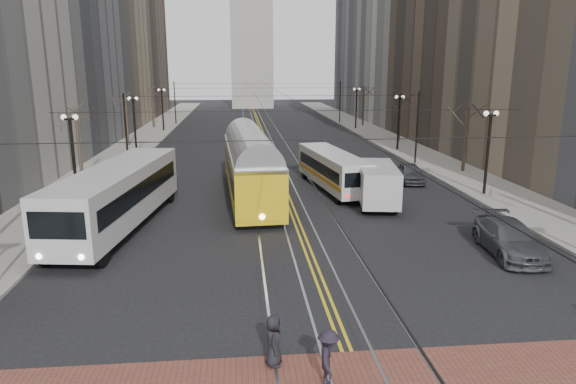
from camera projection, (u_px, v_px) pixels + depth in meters
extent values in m
plane|color=black|center=(341.00, 336.00, 17.09)|extent=(260.00, 260.00, 0.00)
cube|color=gray|center=(137.00, 144.00, 59.19)|extent=(5.00, 140.00, 0.15)
cube|color=gray|center=(390.00, 141.00, 62.00)|extent=(5.00, 140.00, 0.15)
cube|color=gray|center=(266.00, 143.00, 60.61)|extent=(4.80, 130.00, 0.02)
cube|color=gold|center=(266.00, 143.00, 60.61)|extent=(0.42, 130.00, 0.01)
cube|color=brown|center=(113.00, 4.00, 93.16)|extent=(16.00, 20.00, 40.00)
cube|color=slate|center=(387.00, 7.00, 97.92)|extent=(16.00, 20.00, 40.00)
cylinder|color=black|center=(74.00, 163.00, 32.56)|extent=(0.20, 0.20, 5.60)
cylinder|color=black|center=(135.00, 127.00, 51.90)|extent=(0.20, 0.20, 5.60)
cylinder|color=black|center=(163.00, 111.00, 71.25)|extent=(0.20, 0.20, 5.60)
cylinder|color=black|center=(487.00, 156.00, 35.12)|extent=(0.20, 0.20, 5.60)
cylinder|color=black|center=(398.00, 125.00, 54.46)|extent=(0.20, 0.20, 5.60)
cylinder|color=black|center=(356.00, 110.00, 73.80)|extent=(0.20, 0.20, 5.60)
cylinder|color=#382D23|center=(79.00, 145.00, 40.11)|extent=(0.28, 0.28, 5.60)
cylinder|color=#382D23|center=(127.00, 122.00, 57.52)|extent=(0.28, 0.28, 5.60)
cylinder|color=#382D23|center=(153.00, 109.00, 74.93)|extent=(0.28, 0.28, 5.60)
cylinder|color=#382D23|center=(465.00, 140.00, 43.04)|extent=(0.28, 0.28, 5.60)
cylinder|color=#382D23|center=(399.00, 119.00, 60.45)|extent=(0.28, 0.28, 5.60)
cylinder|color=#382D23|center=(363.00, 107.00, 77.86)|extent=(0.28, 0.28, 5.60)
cylinder|color=black|center=(253.00, 92.00, 59.06)|extent=(0.03, 120.00, 0.03)
cylinder|color=black|center=(279.00, 92.00, 59.34)|extent=(0.03, 120.00, 0.03)
cylinder|color=black|center=(126.00, 132.00, 44.12)|extent=(0.16, 0.16, 6.60)
cylinder|color=black|center=(175.00, 104.00, 78.94)|extent=(0.16, 0.16, 6.60)
cylinder|color=black|center=(417.00, 129.00, 46.53)|extent=(0.16, 0.16, 6.60)
cylinder|color=black|center=(340.00, 103.00, 81.35)|extent=(0.16, 0.16, 6.60)
cube|color=silver|center=(118.00, 198.00, 28.16)|extent=(4.79, 14.03, 3.44)
cube|color=gold|center=(250.00, 172.00, 34.79)|extent=(3.71, 15.64, 3.65)
cube|color=silver|center=(332.00, 171.00, 37.32)|extent=(3.74, 10.65, 2.72)
cube|color=#B9B9B9|center=(377.00, 186.00, 32.86)|extent=(3.16, 6.21, 2.62)
imported|color=#404248|center=(410.00, 173.00, 39.85)|extent=(2.21, 4.46, 1.46)
imported|color=#45494D|center=(509.00, 238.00, 24.44)|extent=(2.74, 5.59, 1.57)
imported|color=black|center=(273.00, 341.00, 15.23)|extent=(0.56, 0.81, 1.59)
imported|color=black|center=(328.00, 358.00, 14.22)|extent=(0.78, 1.17, 1.69)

